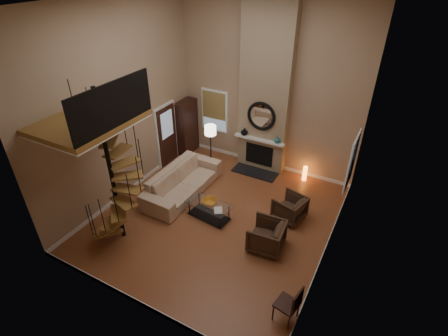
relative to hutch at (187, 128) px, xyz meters
The scene contains 33 objects.
ground 4.05m from the hutch, 44.61° to the right, with size 6.00×6.50×0.01m, color #A55E35.
back_wall 3.36m from the hutch, ahead, with size 6.00×0.02×5.50m, color tan.
front_wall 6.87m from the hutch, 65.03° to the right, with size 6.00×0.02×5.50m, color tan.
left_wall 3.30m from the hutch, 94.17° to the right, with size 0.02×6.50×5.50m, color tan.
right_wall 6.67m from the hutch, 25.46° to the right, with size 0.02×6.50×5.50m, color tan.
ceiling 6.01m from the hutch, 44.61° to the right, with size 6.00×6.50×0.01m, color silver.
baseboard_back 2.98m from the hutch, ahead, with size 6.00×0.02×0.12m, color white.
baseboard_front 6.68m from the hutch, 65.00° to the right, with size 6.00×0.02×0.12m, color white.
baseboard_left 2.91m from the hutch, 93.97° to the right, with size 0.02×6.50×0.12m, color white.
baseboard_right 6.47m from the hutch, 25.49° to the right, with size 0.02×6.50×0.12m, color white.
chimney_breast 3.34m from the hutch, ahead, with size 1.60×0.38×5.50m, color #927D5F.
hearth 2.96m from the hutch, ahead, with size 1.50×0.60×0.04m, color black.
firebox 2.83m from the hutch, ahead, with size 0.95×0.02×0.72m, color black.
mantel 2.81m from the hutch, ahead, with size 1.70×0.18×0.06m, color white.
mirror_frame 2.97m from the hutch, ahead, with size 0.94×0.94×0.10m, color black.
mirror_disc 2.97m from the hutch, ahead, with size 0.80×0.80×0.01m, color white.
vase_left 2.28m from the hutch, ahead, with size 0.24×0.24×0.25m, color black.
vase_right 3.42m from the hutch, ahead, with size 0.20×0.20×0.21m, color #1B5B5E.
window_back 1.21m from the hutch, 27.20° to the left, with size 1.02×0.06×1.52m.
window_right 5.86m from the hutch, ahead, with size 0.06×1.02×1.52m.
entry_door 0.98m from the hutch, 99.24° to the right, with size 0.10×1.05×2.16m.
loft 5.16m from the hutch, 80.61° to the right, with size 1.70×2.20×1.09m.
spiral_stair 4.74m from the hutch, 77.41° to the right, with size 1.47×1.47×4.06m.
hutch is the anchor object (origin of this frame).
sofa 2.63m from the hutch, 59.82° to the right, with size 2.86×1.12×0.84m, color tan.
armchair_near 5.03m from the hutch, 21.92° to the right, with size 0.75×0.78×0.71m, color #402A1D.
armchair_far 5.55m from the hutch, 35.10° to the right, with size 0.82×0.85×0.77m, color #402A1D.
coffee_table 3.92m from the hutch, 47.79° to the right, with size 1.32×0.76×0.46m.
bowl 3.85m from the hutch, 47.29° to the right, with size 0.41×0.41×0.10m, color #C07821.
book 4.24m from the hutch, 45.63° to the right, with size 0.22×0.29×0.03m, color gray.
floor_lamp 1.75m from the hutch, 29.04° to the right, with size 0.37×0.37×1.70m.
accent_lamp 4.44m from the hutch, ahead, with size 0.14×0.14×0.50m, color orange.
side_chair 7.45m from the hutch, 40.79° to the right, with size 0.50×0.49×0.94m.
Camera 1 is at (3.70, -6.43, 6.33)m, focal length 27.62 mm.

